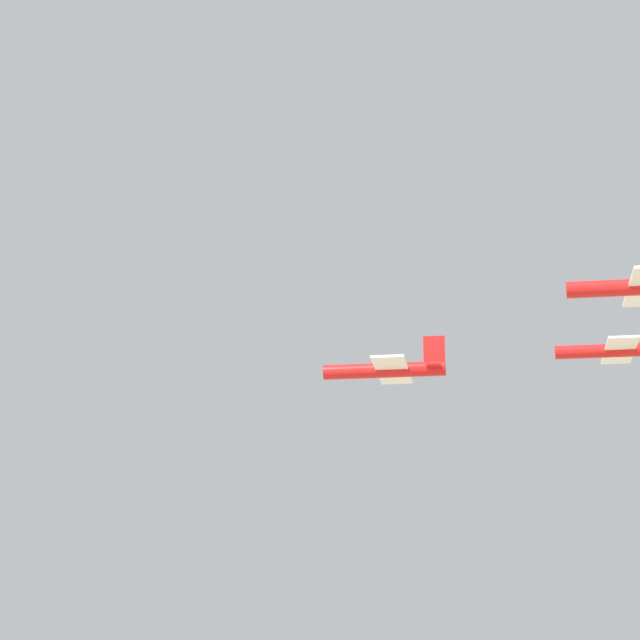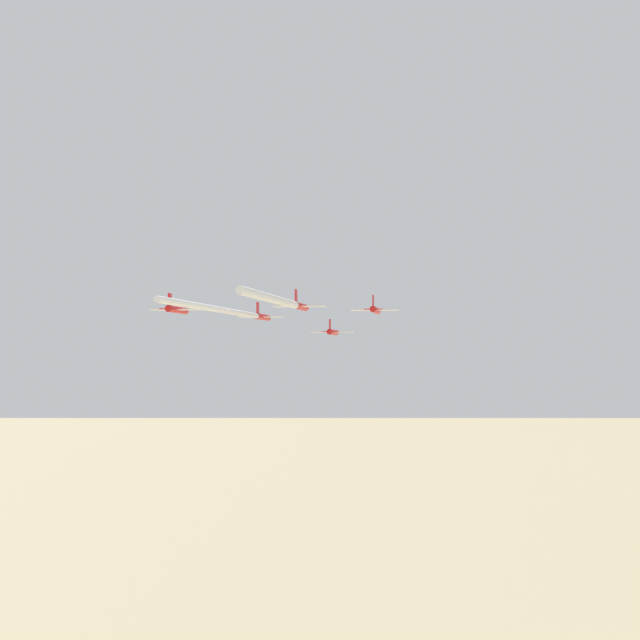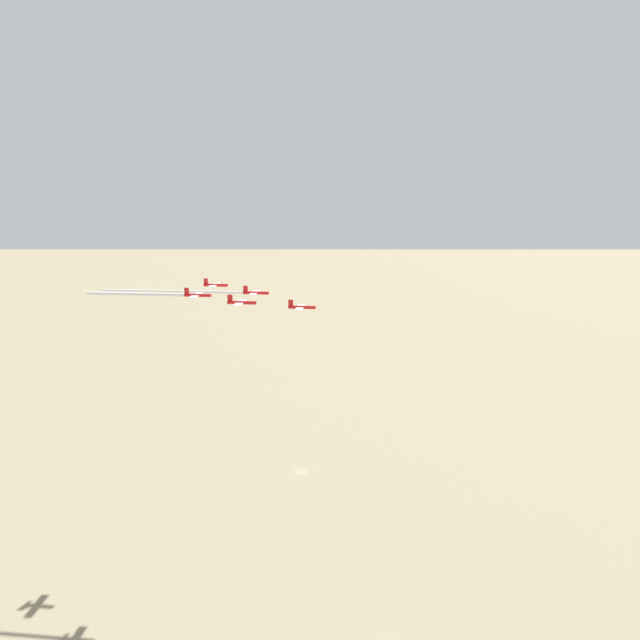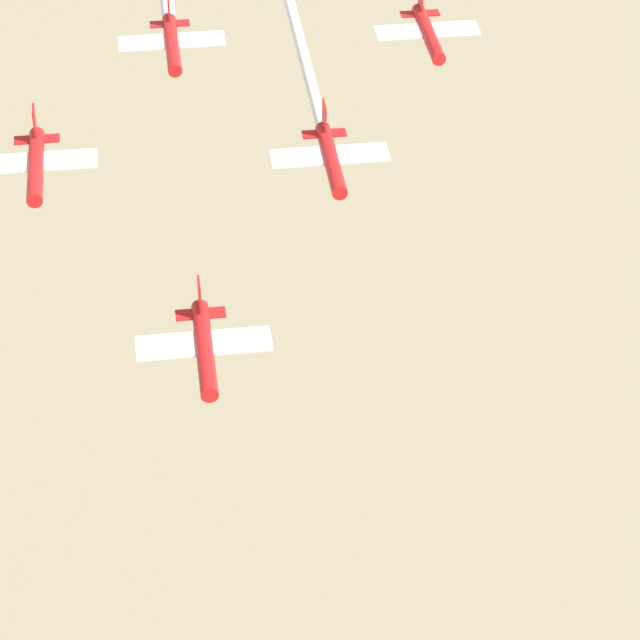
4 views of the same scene
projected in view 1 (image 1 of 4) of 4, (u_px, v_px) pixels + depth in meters
jet_0 at (389, 370)px, 88.22m from camera, size 8.30×8.14×2.91m
jet_2 at (617, 350)px, 96.16m from camera, size 8.30×8.14×2.91m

